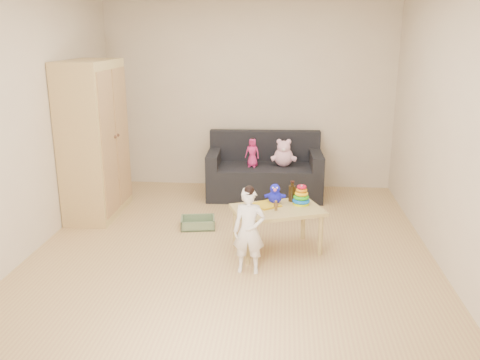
# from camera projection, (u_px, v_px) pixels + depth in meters

# --- Properties ---
(room) EXTENTS (4.50, 4.50, 4.50)m
(room) POSITION_uv_depth(u_px,v_px,m) (233.00, 123.00, 4.90)
(room) COLOR tan
(room) RESTS_ON ground
(wardrobe) EXTENTS (0.51, 1.02, 1.84)m
(wardrobe) POSITION_uv_depth(u_px,v_px,m) (94.00, 140.00, 5.98)
(wardrobe) COLOR tan
(wardrobe) RESTS_ON ground
(sofa) EXTENTS (1.54, 0.81, 0.43)m
(sofa) POSITION_uv_depth(u_px,v_px,m) (264.00, 181.00, 6.84)
(sofa) COLOR black
(sofa) RESTS_ON ground
(play_table) EXTENTS (1.00, 0.82, 0.45)m
(play_table) POSITION_uv_depth(u_px,v_px,m) (277.00, 230.00, 5.11)
(play_table) COLOR tan
(play_table) RESTS_ON ground
(storage_bin) EXTENTS (0.42, 0.34, 0.11)m
(storage_bin) POSITION_uv_depth(u_px,v_px,m) (198.00, 223.00, 5.77)
(storage_bin) COLOR #68815D
(storage_bin) RESTS_ON ground
(toddler) EXTENTS (0.30, 0.20, 0.79)m
(toddler) POSITION_uv_depth(u_px,v_px,m) (249.00, 232.00, 4.61)
(toddler) COLOR white
(toddler) RESTS_ON ground
(pink_bear) EXTENTS (0.32, 0.29, 0.31)m
(pink_bear) POSITION_uv_depth(u_px,v_px,m) (284.00, 155.00, 6.72)
(pink_bear) COLOR #FFBBD9
(pink_bear) RESTS_ON sofa
(doll) EXTENTS (0.21, 0.17, 0.37)m
(doll) POSITION_uv_depth(u_px,v_px,m) (252.00, 153.00, 6.67)
(doll) COLOR #E22A7A
(doll) RESTS_ON sofa
(ring_stacker) EXTENTS (0.18, 0.18, 0.20)m
(ring_stacker) POSITION_uv_depth(u_px,v_px,m) (301.00, 197.00, 5.14)
(ring_stacker) COLOR #E3FF0D
(ring_stacker) RESTS_ON play_table
(brown_bottle) EXTENTS (0.07, 0.07, 0.22)m
(brown_bottle) POSITION_uv_depth(u_px,v_px,m) (292.00, 193.00, 5.24)
(brown_bottle) COLOR black
(brown_bottle) RESTS_ON play_table
(blue_plush) EXTENTS (0.21, 0.18, 0.21)m
(blue_plush) POSITION_uv_depth(u_px,v_px,m) (275.00, 193.00, 5.17)
(blue_plush) COLOR #1A1DF0
(blue_plush) RESTS_ON play_table
(wooden_figure) EXTENTS (0.05, 0.04, 0.11)m
(wooden_figure) POSITION_uv_depth(u_px,v_px,m) (276.00, 205.00, 4.97)
(wooden_figure) COLOR brown
(wooden_figure) RESTS_ON play_table
(yellow_book) EXTENTS (0.32, 0.32, 0.02)m
(yellow_book) POSITION_uv_depth(u_px,v_px,m) (267.00, 205.00, 5.13)
(yellow_book) COLOR yellow
(yellow_book) RESTS_ON play_table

